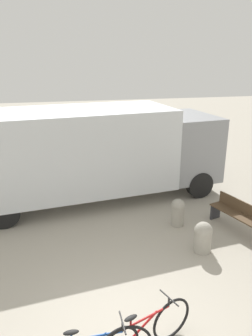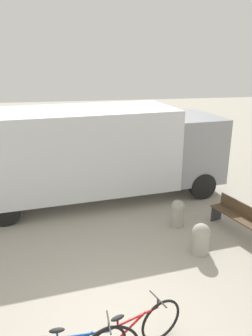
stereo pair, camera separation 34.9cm
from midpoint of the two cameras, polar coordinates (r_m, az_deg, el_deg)
The scene contains 6 objects.
ground_plane at distance 6.14m, azimuth -0.91°, elevation -27.08°, with size 60.00×60.00×0.00m, color #A8A091.
delivery_truck at distance 10.30m, azimuth -5.64°, elevation 3.12°, with size 8.71×3.45×2.91m.
park_bench at distance 9.05m, azimuth 20.94°, elevation -8.26°, with size 0.94×2.00×0.80m.
bicycle_middle at distance 5.62m, azimuth 3.34°, elevation -26.76°, with size 1.69×0.70×0.85m.
bollard_near_bench at distance 8.01m, azimuth 14.14°, elevation -11.75°, with size 0.42×0.42×0.76m.
bollard_far_bench at distance 9.04m, azimuth 10.07°, elevation -7.62°, with size 0.36×0.36×0.77m.
Camera 2 is at (-0.51, -4.24, 4.42)m, focal length 35.00 mm.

